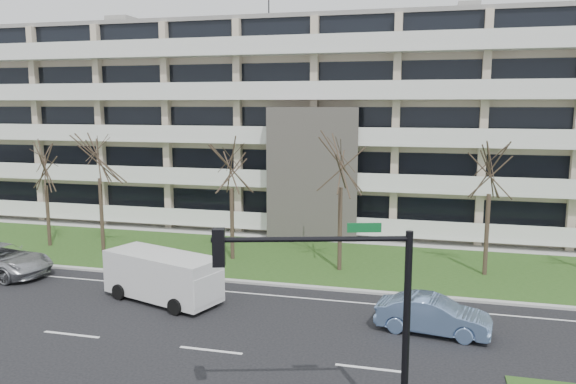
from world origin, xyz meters
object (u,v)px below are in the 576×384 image
(blue_sedan, at_px, (433,315))
(traffic_signal, at_px, (342,304))
(white_van, at_px, (164,273))
(silver_pickup, at_px, (0,260))

(blue_sedan, relative_size, traffic_signal, 0.74)
(white_van, height_order, traffic_signal, traffic_signal)
(silver_pickup, relative_size, white_van, 0.97)
(silver_pickup, bearing_deg, traffic_signal, -110.01)
(silver_pickup, xyz_separation_m, traffic_signal, (20.30, -10.70, 3.15))
(silver_pickup, xyz_separation_m, blue_sedan, (22.78, -2.32, -0.08))
(silver_pickup, bearing_deg, blue_sedan, -88.03)
(silver_pickup, distance_m, blue_sedan, 22.90)
(white_van, bearing_deg, silver_pickup, -169.53)
(blue_sedan, height_order, white_van, white_van)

